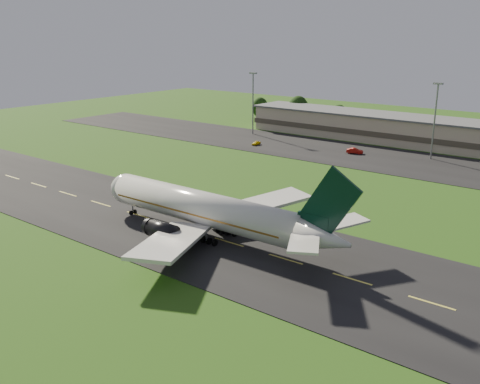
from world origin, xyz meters
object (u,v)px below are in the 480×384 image
Objects in this scene: airliner at (207,210)px; terminal at (456,136)px; light_mast_centre at (435,112)px; service_vehicle_b at (355,151)px; service_vehicle_a at (256,143)px; light_mast_west at (253,96)px.

terminal is at bearing 82.72° from airliner.
service_vehicle_b is at bearing -160.50° from light_mast_centre.
airliner is at bearing -62.68° from service_vehicle_a.
terminal is 30.92m from service_vehicle_b.
light_mast_centre is 51.53m from service_vehicle_a.
light_mast_centre is at bearing -88.20° from service_vehicle_b.
terminal is at bearing 85.05° from light_mast_centre.
terminal is at bearing -59.46° from service_vehicle_b.
light_mast_centre is at bearing 13.68° from service_vehicle_a.
terminal is 64.10m from light_mast_west.
service_vehicle_b is at bearing 96.59° from airliner.
service_vehicle_b is at bearing -9.38° from light_mast_west.
terminal is 7.13× the size of light_mast_centre.
service_vehicle_a is at bearing -163.44° from light_mast_centre.
light_mast_centre reaches higher than airliner.
service_vehicle_a is at bearing -148.36° from terminal.
light_mast_west is 4.48× the size of service_vehicle_b.
light_mast_west reaches higher than service_vehicle_a.
terminal is 18.45m from light_mast_centre.
light_mast_centre is (9.78, 79.99, 8.08)m from airliner.
light_mast_west and light_mast_centre have the same top height.
light_mast_west is 5.94× the size of service_vehicle_a.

